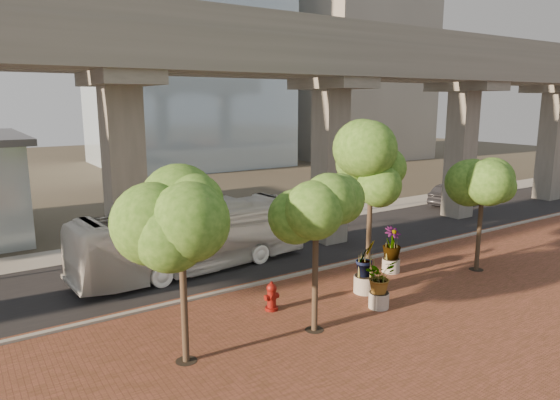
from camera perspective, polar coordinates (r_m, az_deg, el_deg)
ground at (r=25.53m, az=-2.21°, el=-7.82°), size 160.00×160.00×0.00m
brick_plaza at (r=19.61m, az=10.37°, el=-14.02°), size 70.00×13.00×0.06m
asphalt_road at (r=27.17m, az=-4.41°, el=-6.61°), size 90.00×8.00×0.04m
curb_strip at (r=23.91m, az=0.30°, el=-8.95°), size 70.00×0.25×0.16m
far_sidewalk at (r=31.90m, az=-9.23°, el=-3.99°), size 90.00×3.00×0.06m
transit_viaduct at (r=25.88m, az=-4.66°, el=8.89°), size 72.00×5.60×12.40m
midrise_block at (r=75.95m, az=8.54°, el=13.92°), size 18.00×16.00×24.00m
transit_bus at (r=25.08m, az=-9.87°, el=-4.36°), size 12.08×3.69×3.32m
parked_car at (r=42.76m, az=18.94°, el=0.52°), size 5.24×2.94×1.63m
fire_hydrant at (r=20.40m, az=-0.97°, el=-10.96°), size 0.59×0.53×1.19m
planter_front at (r=20.76m, az=11.32°, el=-8.83°), size 1.84×1.84×2.02m
planter_right at (r=25.02m, az=12.66°, el=-5.05°), size 2.12×2.12×2.26m
planter_left at (r=22.18m, az=9.75°, el=-6.88°), size 2.16×2.16×2.38m
street_tree_far_west at (r=15.59m, az=-11.26°, el=-2.64°), size 4.04×4.04×6.46m
street_tree_near_west at (r=17.55m, az=4.14°, el=-1.42°), size 3.21×3.21×5.93m
street_tree_near_east at (r=22.03m, az=10.39°, el=3.40°), size 3.89×3.89×7.14m
street_tree_far_east at (r=25.99m, az=22.21°, el=2.10°), size 3.53×3.53×6.15m
streetlamp_east at (r=35.91m, az=4.97°, el=5.67°), size 0.41×1.21×8.33m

